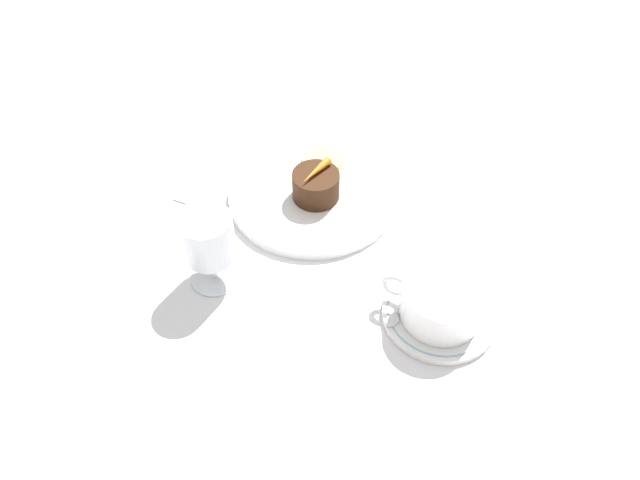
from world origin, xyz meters
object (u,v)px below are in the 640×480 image
object	(u,v)px
dinner_plate	(313,193)
wine_glass	(208,242)
dessert_cake	(316,186)
coffee_cup	(442,301)
fork	(206,169)

from	to	relation	value
dinner_plate	wine_glass	distance (m)	0.20
dinner_plate	dessert_cake	xyz separation A→B (m)	(-0.01, 0.01, 0.03)
dessert_cake	coffee_cup	bearing A→B (deg)	149.19
coffee_cup	fork	distance (m)	0.42
wine_glass	dessert_cake	world-z (taller)	wine_glass
wine_glass	fork	distance (m)	0.22
coffee_cup	wine_glass	bearing A→B (deg)	9.74
fork	dessert_cake	bearing A→B (deg)	179.33
dinner_plate	wine_glass	world-z (taller)	wine_glass
dinner_plate	coffee_cup	size ratio (longest dim) A/B	1.95
coffee_cup	dessert_cake	size ratio (longest dim) A/B	1.87
dessert_cake	wine_glass	bearing A→B (deg)	69.59
wine_glass	dessert_cake	bearing A→B (deg)	-110.41
wine_glass	coffee_cup	bearing A→B (deg)	-170.26
dinner_plate	dessert_cake	size ratio (longest dim) A/B	3.65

